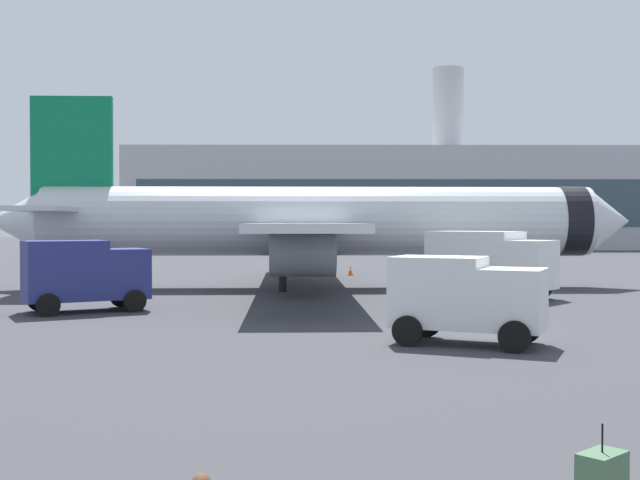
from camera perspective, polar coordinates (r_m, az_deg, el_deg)
The scene contains 9 objects.
airplane_at_gate at distance 44.23m, azimuth -0.36°, elevation 1.29°, with size 35.69×32.13×10.50m.
service_truck at distance 33.87m, azimuth -16.41°, elevation -2.21°, with size 5.27×4.21×2.90m.
fuel_truck at distance 39.58m, azimuth 11.92°, elevation -1.45°, with size 6.13×5.72×3.20m.
cargo_van at distance 24.17m, azimuth 10.31°, elevation -3.91°, with size 4.83×3.71×2.60m.
safety_cone_near at distance 46.90m, azimuth 9.80°, elevation -2.73°, with size 0.44×0.44×0.77m.
safety_cone_mid at distance 36.63m, azimuth 13.83°, elevation -3.90°, with size 0.44×0.44×0.72m.
safety_cone_far at distance 55.07m, azimuth 2.18°, elevation -2.19°, with size 0.44×0.44×0.65m.
rolling_suitcase at distance 11.02m, azimuth 19.42°, elevation -15.81°, with size 0.74×0.72×1.10m.
terminal_building at distance 116.53m, azimuth 8.75°, elevation 2.88°, with size 87.66×21.77×25.75m.
Camera 1 is at (-0.18, -4.33, 3.61)m, focal length 44.99 mm.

